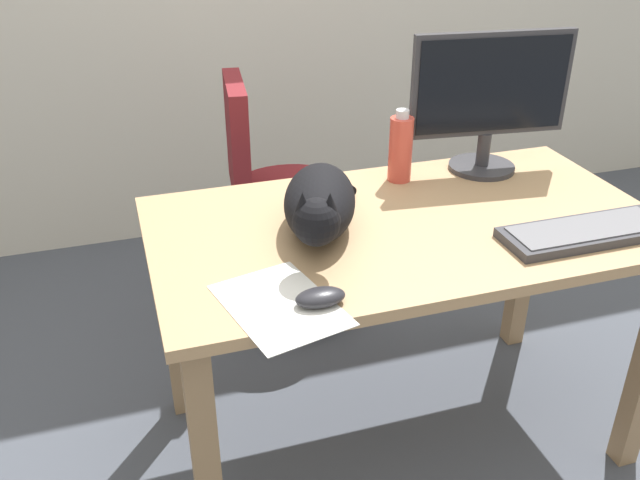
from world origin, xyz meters
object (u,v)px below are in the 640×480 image
cat (320,203)px  water_bottle (401,148)px  monitor (490,97)px  keyboard (586,232)px  office_chair (279,219)px  computer_mouse (320,297)px

cat → water_bottle: 0.41m
monitor → keyboard: size_ratio=1.09×
water_bottle → cat: bearing=-142.9°
office_chair → monitor: (0.52, -0.51, 0.56)m
office_chair → water_bottle: bearing=-64.1°
cat → computer_mouse: bearing=-107.3°
office_chair → keyboard: (0.55, -0.98, 0.35)m
cat → office_chair: bearing=84.0°
office_chair → computer_mouse: bearing=-99.5°
monitor → water_bottle: size_ratio=2.24×
office_chair → cat: size_ratio=1.60×
monitor → cat: (-0.60, -0.24, -0.15)m
office_chair → computer_mouse: (-0.18, -1.07, 0.35)m
computer_mouse → water_bottle: (0.42, 0.56, 0.08)m
cat → monitor: bearing=22.0°
water_bottle → monitor: bearing=-0.8°
cat → keyboard: bearing=-19.9°
cat → computer_mouse: cat is taller
monitor → cat: size_ratio=0.83×
monitor → water_bottle: 0.30m
office_chair → keyboard: office_chair is taller
monitor → water_bottle: monitor is taller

